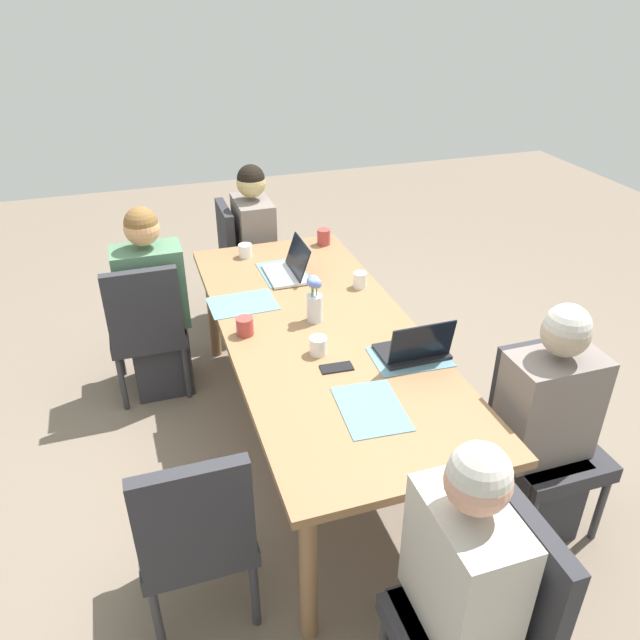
% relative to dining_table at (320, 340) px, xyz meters
% --- Properties ---
extents(ground_plane, '(10.00, 10.00, 0.00)m').
position_rel_dining_table_xyz_m(ground_plane, '(0.00, 0.00, -0.68)').
color(ground_plane, '#756656').
extents(dining_table, '(2.34, 0.96, 0.75)m').
position_rel_dining_table_xyz_m(dining_table, '(0.00, 0.00, 0.00)').
color(dining_table, olive).
rests_on(dining_table, ground_plane).
extents(chair_far_left_near, '(0.44, 0.44, 0.90)m').
position_rel_dining_table_xyz_m(chair_far_left_near, '(0.77, 0.84, -0.18)').
color(chair_far_left_near, '#2D2D33').
rests_on(chair_far_left_near, ground_plane).
extents(person_far_left_near, '(0.36, 0.40, 1.19)m').
position_rel_dining_table_xyz_m(person_far_left_near, '(0.84, 0.78, -0.15)').
color(person_far_left_near, '#2D2D33').
rests_on(person_far_left_near, ground_plane).
extents(chair_head_left_left_mid, '(0.44, 0.44, 0.90)m').
position_rel_dining_table_xyz_m(chair_head_left_left_mid, '(-1.53, -0.08, -0.18)').
color(chair_head_left_left_mid, '#2D2D33').
rests_on(chair_head_left_left_mid, ground_plane).
extents(person_head_left_left_mid, '(0.40, 0.36, 1.19)m').
position_rel_dining_table_xyz_m(person_head_left_left_mid, '(-1.47, -0.00, -0.15)').
color(person_head_left_left_mid, '#2D2D33').
rests_on(person_head_left_left_mid, ground_plane).
extents(chair_head_right_left_far, '(0.44, 0.44, 0.90)m').
position_rel_dining_table_xyz_m(chair_head_right_left_far, '(1.53, 0.09, -0.18)').
color(chair_head_right_left_far, '#2D2D33').
rests_on(chair_head_right_left_far, ground_plane).
extents(person_head_right_left_far, '(0.40, 0.36, 1.19)m').
position_rel_dining_table_xyz_m(person_head_right_left_far, '(1.47, 0.01, -0.15)').
color(person_head_right_left_far, '#2D2D33').
rests_on(person_head_right_left_far, ground_plane).
extents(chair_near_right_near, '(0.44, 0.44, 0.90)m').
position_rel_dining_table_xyz_m(chair_near_right_near, '(-0.78, -0.83, -0.18)').
color(chair_near_right_near, '#2D2D33').
rests_on(chair_near_right_near, ground_plane).
extents(person_near_right_near, '(0.36, 0.40, 1.19)m').
position_rel_dining_table_xyz_m(person_near_right_near, '(-0.85, -0.77, -0.15)').
color(person_near_right_near, '#2D2D33').
rests_on(person_near_right_near, ground_plane).
extents(chair_far_right_mid, '(0.44, 0.44, 0.90)m').
position_rel_dining_table_xyz_m(chair_far_right_mid, '(-0.87, 0.78, -0.18)').
color(chair_far_right_mid, '#2D2D33').
rests_on(chair_far_right_mid, ground_plane).
extents(flower_vase, '(0.10, 0.08, 0.25)m').
position_rel_dining_table_xyz_m(flower_vase, '(0.09, 0.00, 0.20)').
color(flower_vase, silver).
rests_on(flower_vase, dining_table).
extents(placemat_far_left_near, '(0.27, 0.37, 0.00)m').
position_rel_dining_table_xyz_m(placemat_far_left_near, '(0.38, 0.32, 0.07)').
color(placemat_far_left_near, slate).
rests_on(placemat_far_left_near, dining_table).
extents(placemat_head_left_left_mid, '(0.38, 0.29, 0.00)m').
position_rel_dining_table_xyz_m(placemat_head_left_left_mid, '(-0.69, -0.00, 0.07)').
color(placemat_head_left_left_mid, slate).
rests_on(placemat_head_left_left_mid, dining_table).
extents(placemat_head_right_left_far, '(0.37, 0.27, 0.00)m').
position_rel_dining_table_xyz_m(placemat_head_right_left_far, '(0.69, 0.01, 0.07)').
color(placemat_head_right_left_far, slate).
rests_on(placemat_head_right_left_far, dining_table).
extents(placemat_near_right_near, '(0.28, 0.37, 0.00)m').
position_rel_dining_table_xyz_m(placemat_near_right_near, '(-0.38, -0.32, 0.07)').
color(placemat_near_right_near, slate).
rests_on(placemat_near_right_near, dining_table).
extents(laptop_near_right_near, '(0.22, 0.32, 0.21)m').
position_rel_dining_table_xyz_m(laptop_near_right_near, '(-0.39, -0.34, 0.11)').
color(laptop_near_right_near, black).
rests_on(laptop_near_right_near, dining_table).
extents(laptop_head_right_left_far, '(0.32, 0.22, 0.21)m').
position_rel_dining_table_xyz_m(laptop_head_right_left_far, '(0.64, -0.02, 0.11)').
color(laptop_head_right_left_far, silver).
rests_on(laptop_head_right_left_far, dining_table).
extents(coffee_mug_near_left, '(0.09, 0.09, 0.09)m').
position_rel_dining_table_xyz_m(coffee_mug_near_left, '(0.06, 0.37, 0.12)').
color(coffee_mug_near_left, '#AD3D38').
rests_on(coffee_mug_near_left, dining_table).
extents(coffee_mug_near_right, '(0.08, 0.08, 0.09)m').
position_rel_dining_table_xyz_m(coffee_mug_near_right, '(-0.22, 0.08, 0.11)').
color(coffee_mug_near_right, white).
rests_on(coffee_mug_near_right, dining_table).
extents(coffee_mug_centre_left, '(0.08, 0.08, 0.09)m').
position_rel_dining_table_xyz_m(coffee_mug_centre_left, '(0.37, -0.36, 0.11)').
color(coffee_mug_centre_left, white).
rests_on(coffee_mug_centre_left, dining_table).
extents(coffee_mug_centre_right, '(0.09, 0.09, 0.10)m').
position_rel_dining_table_xyz_m(coffee_mug_centre_right, '(1.03, -0.36, 0.12)').
color(coffee_mug_centre_right, '#AD3D38').
rests_on(coffee_mug_centre_right, dining_table).
extents(coffee_mug_far_left, '(0.08, 0.08, 0.08)m').
position_rel_dining_table_xyz_m(coffee_mug_far_left, '(0.99, 0.17, 0.11)').
color(coffee_mug_far_left, white).
rests_on(coffee_mug_far_left, dining_table).
extents(phone_black, '(0.08, 0.15, 0.01)m').
position_rel_dining_table_xyz_m(phone_black, '(-0.36, 0.04, 0.07)').
color(phone_black, black).
rests_on(phone_black, dining_table).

